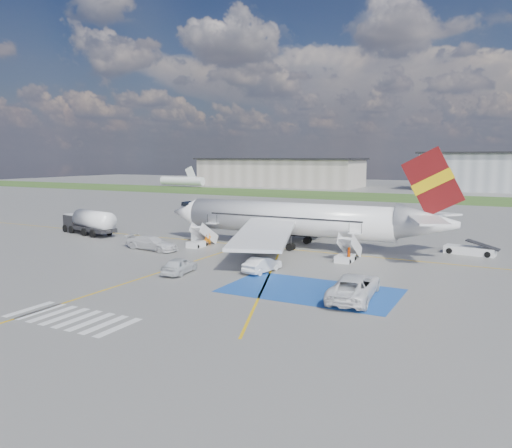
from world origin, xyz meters
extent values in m
plane|color=#60605E|center=(0.00, 0.00, 0.00)|extent=(400.00, 400.00, 0.00)
cube|color=#2D4C1E|center=(0.00, 95.00, 0.01)|extent=(400.00, 30.00, 0.01)
cube|color=gold|center=(0.00, 12.00, 0.01)|extent=(120.00, 0.20, 0.01)
cube|color=gold|center=(-5.00, -10.00, 0.01)|extent=(0.20, 60.00, 0.01)
cube|color=gold|center=(0.00, 12.00, 0.01)|extent=(20.71, 56.45, 0.01)
cube|color=#194697|center=(10.00, -4.00, 0.01)|extent=(14.00, 8.00, 0.01)
cube|color=silver|center=(-6.00, -18.00, 0.01)|extent=(0.60, 4.00, 0.01)
cube|color=silver|center=(-4.80, -18.00, 0.01)|extent=(0.60, 4.00, 0.01)
cube|color=silver|center=(-3.60, -18.00, 0.01)|extent=(0.60, 4.00, 0.01)
cube|color=silver|center=(-2.40, -18.00, 0.01)|extent=(0.60, 4.00, 0.01)
cube|color=silver|center=(-1.20, -18.00, 0.01)|extent=(0.60, 4.00, 0.01)
cube|color=silver|center=(0.00, -18.00, 0.01)|extent=(0.60, 4.00, 0.01)
cube|color=silver|center=(1.20, -18.00, 0.01)|extent=(0.60, 4.00, 0.01)
cube|color=silver|center=(2.40, -18.00, 0.01)|extent=(0.60, 4.00, 0.01)
cube|color=gray|center=(-55.00, 130.00, 5.00)|extent=(60.00, 22.00, 10.00)
cube|color=gray|center=(20.00, 135.00, 6.00)|extent=(48.00, 18.00, 12.00)
cylinder|color=silver|center=(0.00, 14.00, 3.40)|extent=(26.00, 3.90, 3.90)
cone|color=silver|center=(-15.00, 14.00, 3.40)|extent=(4.00, 3.90, 3.90)
cube|color=black|center=(-14.40, 14.00, 4.45)|extent=(1.67, 1.90, 0.82)
cone|color=silver|center=(16.20, 14.00, 3.80)|extent=(6.50, 3.90, 3.90)
cube|color=silver|center=(1.00, 5.50, 2.80)|extent=(9.86, 15.95, 1.40)
cube|color=silver|center=(1.00, 22.50, 2.80)|extent=(9.86, 15.95, 1.40)
cylinder|color=#38383A|center=(0.00, 8.40, 1.40)|extent=(3.40, 2.10, 2.10)
cylinder|color=#38383A|center=(0.00, 19.60, 1.40)|extent=(3.40, 2.10, 2.10)
cube|color=#5A0F10|center=(16.50, 14.00, 8.20)|extent=(6.62, 0.30, 7.45)
cube|color=gold|center=(16.50, 14.00, 8.20)|extent=(4.36, 0.40, 3.08)
cube|color=silver|center=(16.80, 10.80, 4.50)|extent=(4.73, 5.95, 0.49)
cube|color=silver|center=(16.80, 17.20, 4.50)|extent=(4.73, 5.95, 0.49)
cube|color=black|center=(0.00, 12.04, 3.75)|extent=(19.50, 0.04, 0.18)
cube|color=black|center=(0.00, 15.96, 3.75)|extent=(19.50, 0.04, 0.18)
cube|color=silver|center=(-9.50, 9.85, 1.45)|extent=(1.40, 3.73, 2.32)
cube|color=silver|center=(-9.50, 11.75, 2.50)|extent=(1.40, 1.00, 0.12)
cylinder|color=black|center=(-10.20, 11.75, 3.05)|extent=(0.06, 0.06, 1.10)
cylinder|color=black|center=(-8.80, 11.75, 3.05)|extent=(0.06, 0.06, 1.10)
cube|color=silver|center=(-9.50, 8.25, 0.35)|extent=(1.60, 2.40, 0.70)
cube|color=silver|center=(9.00, 9.85, 1.45)|extent=(1.40, 3.73, 2.32)
cube|color=silver|center=(9.00, 11.75, 2.50)|extent=(1.40, 1.00, 0.12)
cylinder|color=black|center=(8.30, 11.75, 3.05)|extent=(0.06, 0.06, 1.10)
cylinder|color=black|center=(9.70, 11.75, 3.05)|extent=(0.06, 0.06, 1.10)
cube|color=silver|center=(9.00, 8.25, 0.35)|extent=(1.60, 2.40, 0.70)
cube|color=black|center=(-32.20, 10.45, 1.26)|extent=(3.05, 3.05, 2.51)
cylinder|color=silver|center=(-27.22, 9.19, 2.19)|extent=(7.82, 4.25, 2.51)
cube|color=black|center=(-27.22, 9.19, 0.93)|extent=(7.82, 4.25, 0.55)
cube|color=silver|center=(-11.44, 11.80, 0.84)|extent=(2.19, 1.60, 1.38)
cube|color=black|center=(-11.44, 11.80, 1.58)|extent=(2.07, 1.48, 0.12)
cube|color=silver|center=(20.14, 18.53, 0.44)|extent=(5.46, 2.40, 0.88)
cube|color=black|center=(21.46, 18.36, 1.21)|extent=(3.59, 1.73, 0.98)
imported|color=silver|center=(-3.05, -4.03, 0.77)|extent=(2.43, 4.74, 1.54)
imported|color=silver|center=(3.54, 0.04, 0.74)|extent=(2.21, 4.67, 1.48)
imported|color=white|center=(13.74, -4.36, 1.21)|extent=(3.61, 6.73, 2.43)
imported|color=silver|center=(-13.22, 4.39, 1.08)|extent=(5.73, 2.91, 2.15)
imported|color=orange|center=(-8.77, 9.81, 0.77)|extent=(0.67, 0.63, 1.55)
imported|color=orange|center=(-8.86, 9.18, 0.76)|extent=(0.76, 0.87, 1.52)
imported|color=#E85F0C|center=(9.60, 7.64, 0.84)|extent=(0.65, 1.06, 1.69)
camera|label=1|loc=(24.34, -41.03, 10.77)|focal=35.00mm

